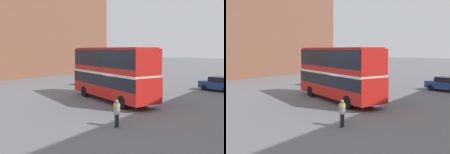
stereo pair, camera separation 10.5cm
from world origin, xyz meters
TOP-DOWN VIEW (x-y plane):
  - ground_plane at (0.00, 0.00)m, footprint 240.00×240.00m
  - building_row_left at (-26.80, 11.91)m, footprint 8.32×32.97m
  - double_decker_bus at (-1.34, 0.72)m, footprint 10.34×6.01m
  - pedestrian_foreground at (3.60, -5.60)m, footprint 0.47×0.47m
  - parked_car_kerb_near at (5.01, 11.99)m, footprint 4.27×2.70m
  - parked_car_kerb_far at (-8.93, 6.97)m, footprint 4.57×2.50m

SIDE VIEW (x-z plane):
  - ground_plane at x=0.00m, z-range 0.00..0.00m
  - parked_car_kerb_near at x=5.01m, z-range 0.01..1.58m
  - parked_car_kerb_far at x=-8.93m, z-range 0.01..1.67m
  - pedestrian_foreground at x=3.60m, z-range 0.18..1.83m
  - double_decker_bus at x=-1.34m, z-range 0.34..5.06m
  - building_row_left at x=-26.80m, z-range 0.01..16.96m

